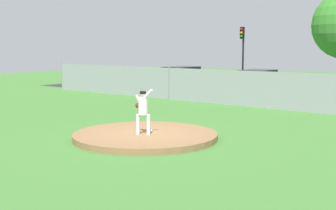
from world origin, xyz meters
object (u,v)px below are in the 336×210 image
at_px(parked_car_white, 181,79).
at_px(pitcher_youth, 143,108).
at_px(baseball, 151,130).
at_px(traffic_light_near, 243,47).
at_px(parked_car_teal, 257,84).

bearing_deg(parked_car_white, pitcher_youth, -56.58).
relative_size(baseball, traffic_light_near, 0.02).
xyz_separation_m(parked_car_teal, parked_car_white, (-6.32, 0.12, 0.02)).
xyz_separation_m(baseball, traffic_light_near, (-7.13, 18.73, 3.00)).
distance_m(parked_car_teal, traffic_light_near, 6.39).
distance_m(pitcher_youth, parked_car_teal, 15.23).
bearing_deg(baseball, pitcher_youth, -74.04).
bearing_deg(parked_car_teal, pitcher_youth, -76.59).
xyz_separation_m(baseball, parked_car_teal, (-3.35, 14.17, 0.58)).
distance_m(baseball, traffic_light_near, 20.27).
xyz_separation_m(pitcher_youth, traffic_light_near, (-7.31, 19.37, 2.11)).
xyz_separation_m(parked_car_teal, traffic_light_near, (-3.78, 4.56, 2.41)).
xyz_separation_m(pitcher_youth, parked_car_teal, (-3.53, 14.81, -0.31)).
bearing_deg(traffic_light_near, baseball, -69.17).
xyz_separation_m(parked_car_white, traffic_light_near, (2.54, 4.44, 2.39)).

